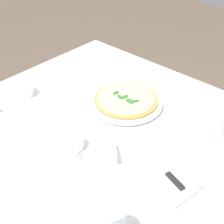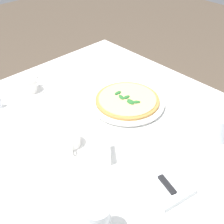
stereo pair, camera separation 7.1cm
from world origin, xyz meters
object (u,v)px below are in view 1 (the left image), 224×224
at_px(pizza_plate, 126,102).
at_px(coffee_cup_left_edge, 25,90).
at_px(water_glass_near_left, 112,223).
at_px(pizza, 126,99).
at_px(coffee_cup_far_right, 73,143).
at_px(water_glass_center_back, 218,125).
at_px(menu_card, 114,150).
at_px(napkin_folded, 165,174).
at_px(dinner_knife, 165,171).

height_order(pizza_plate, coffee_cup_left_edge, coffee_cup_left_edge).
bearing_deg(coffee_cup_left_edge, water_glass_near_left, 162.35).
distance_m(pizza, water_glass_near_left, 0.61).
bearing_deg(coffee_cup_far_right, water_glass_near_left, 154.52).
height_order(coffee_cup_far_right, water_glass_center_back, water_glass_center_back).
height_order(pizza_plate, water_glass_near_left, water_glass_near_left).
xyz_separation_m(pizza, coffee_cup_left_edge, (0.38, 0.26, 0.01)).
bearing_deg(coffee_cup_left_edge, menu_card, 178.65).
relative_size(coffee_cup_far_right, napkin_folded, 0.54).
bearing_deg(water_glass_center_back, napkin_folded, 84.82).
bearing_deg(napkin_folded, pizza, -21.11).
relative_size(water_glass_near_left, menu_card, 1.76).
bearing_deg(pizza, pizza_plate, -61.27).
height_order(dinner_knife, menu_card, menu_card).
bearing_deg(menu_card, water_glass_center_back, -83.01).
relative_size(coffee_cup_left_edge, menu_card, 1.77).
bearing_deg(coffee_cup_left_edge, napkin_folded, -177.42).
xyz_separation_m(water_glass_center_back, menu_card, (0.21, 0.35, -0.02)).
height_order(pizza_plate, menu_card, menu_card).
bearing_deg(napkin_folded, coffee_cup_far_right, 30.58).
height_order(coffee_cup_far_right, napkin_folded, coffee_cup_far_right).
bearing_deg(pizza_plate, coffee_cup_far_right, 96.11).
bearing_deg(water_glass_center_back, pizza_plate, 11.91).
bearing_deg(dinner_knife, water_glass_near_left, 109.41).
distance_m(pizza, napkin_folded, 0.42).
bearing_deg(coffee_cup_left_edge, water_glass_center_back, -155.99).
distance_m(pizza, menu_card, 0.32).
xyz_separation_m(coffee_cup_far_right, water_glass_center_back, (-0.35, -0.42, 0.02)).
distance_m(napkin_folded, menu_card, 0.19).
bearing_deg(water_glass_center_back, dinner_knife, 84.30).
relative_size(pizza, coffee_cup_left_edge, 2.13).
relative_size(water_glass_center_back, menu_card, 1.45).
distance_m(water_glass_center_back, dinner_knife, 0.31).
height_order(coffee_cup_far_right, menu_card, menu_card).
height_order(water_glass_center_back, dinner_knife, water_glass_center_back).
distance_m(pizza_plate, coffee_cup_far_right, 0.34).
relative_size(water_glass_near_left, napkin_folded, 0.54).
relative_size(pizza, water_glass_near_left, 2.15).
bearing_deg(dinner_knife, coffee_cup_far_right, 36.36).
height_order(pizza, napkin_folded, pizza).
bearing_deg(coffee_cup_left_edge, dinner_knife, -177.35).
distance_m(coffee_cup_left_edge, napkin_folded, 0.73).
distance_m(pizza_plate, menu_card, 0.32).
relative_size(pizza, dinner_knife, 1.44).
bearing_deg(menu_card, coffee_cup_left_edge, 36.56).
bearing_deg(coffee_cup_far_right, dinner_knife, -160.34).
distance_m(coffee_cup_left_edge, menu_card, 0.55).
height_order(water_glass_near_left, water_glass_center_back, water_glass_near_left).
relative_size(coffee_cup_left_edge, water_glass_near_left, 1.01).
bearing_deg(menu_card, napkin_folded, -127.98).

